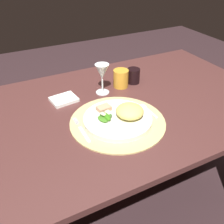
% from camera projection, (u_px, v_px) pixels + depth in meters
% --- Properties ---
extents(ground_plane, '(6.00, 6.00, 0.00)m').
position_uv_depth(ground_plane, '(117.00, 205.00, 1.54)').
color(ground_plane, '#2F1F21').
extents(dining_table, '(1.44, 0.86, 0.73)m').
position_uv_depth(dining_table, '(119.00, 130.00, 1.21)').
color(dining_table, '#4C2826').
rests_on(dining_table, ground).
extents(placemat, '(0.39, 0.39, 0.01)m').
position_uv_depth(placemat, '(118.00, 122.00, 1.02)').
color(placemat, tan).
rests_on(placemat, dining_table).
extents(dinner_plate, '(0.28, 0.28, 0.02)m').
position_uv_depth(dinner_plate, '(118.00, 119.00, 1.01)').
color(dinner_plate, silver).
rests_on(dinner_plate, placemat).
extents(pasta_serving, '(0.15, 0.15, 0.05)m').
position_uv_depth(pasta_serving, '(130.00, 111.00, 1.00)').
color(pasta_serving, '#E2CC65').
rests_on(pasta_serving, dinner_plate).
extents(salad_greens, '(0.07, 0.07, 0.02)m').
position_uv_depth(salad_greens, '(106.00, 116.00, 0.99)').
color(salad_greens, '#3E7930').
rests_on(salad_greens, dinner_plate).
extents(bread_piece, '(0.06, 0.05, 0.02)m').
position_uv_depth(bread_piece, '(104.00, 108.00, 1.04)').
color(bread_piece, tan).
rests_on(bread_piece, dinner_plate).
extents(fork, '(0.01, 0.17, 0.00)m').
position_uv_depth(fork, '(82.00, 131.00, 0.96)').
color(fork, silver).
rests_on(fork, placemat).
extents(spoon, '(0.02, 0.12, 0.01)m').
position_uv_depth(spoon, '(146.00, 108.00, 1.09)').
color(spoon, silver).
rests_on(spoon, placemat).
extents(napkin, '(0.12, 0.11, 0.01)m').
position_uv_depth(napkin, '(64.00, 99.00, 1.15)').
color(napkin, white).
rests_on(napkin, dining_table).
extents(wine_glass, '(0.07, 0.07, 0.15)m').
position_uv_depth(wine_glass, '(102.00, 73.00, 1.16)').
color(wine_glass, silver).
rests_on(wine_glass, dining_table).
extents(amber_tumbler, '(0.08, 0.08, 0.09)m').
position_uv_depth(amber_tumbler, '(121.00, 78.00, 1.25)').
color(amber_tumbler, gold).
rests_on(amber_tumbler, dining_table).
extents(dark_tumbler, '(0.07, 0.07, 0.08)m').
position_uv_depth(dark_tumbler, '(133.00, 76.00, 1.29)').
color(dark_tumbler, black).
rests_on(dark_tumbler, dining_table).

